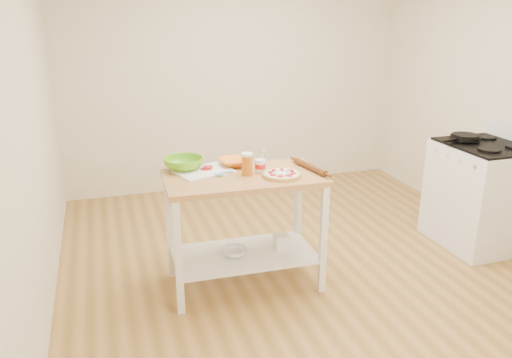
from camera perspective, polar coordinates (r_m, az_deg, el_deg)
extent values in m
cube|color=#A57C3D|center=(4.28, 5.97, -10.17)|extent=(4.00, 4.50, 0.02)
cube|color=beige|center=(5.92, -2.41, 11.93)|extent=(4.00, 0.02, 2.70)
cube|color=beige|center=(3.52, -24.96, 5.52)|extent=(0.02, 4.50, 2.70)
cube|color=#B5824A|center=(3.67, -1.43, 0.16)|extent=(1.18, 0.67, 0.04)
cube|color=white|center=(3.92, -1.35, -8.60)|extent=(1.10, 0.61, 0.02)
cube|color=white|center=(3.51, -8.85, -8.95)|extent=(0.05, 0.05, 0.86)
cube|color=white|center=(4.00, -9.85, -5.42)|extent=(0.05, 0.05, 0.86)
cube|color=white|center=(3.77, 7.67, -6.91)|extent=(0.05, 0.05, 0.86)
cube|color=white|center=(4.23, 4.78, -3.87)|extent=(0.05, 0.05, 0.86)
cube|color=white|center=(4.94, 24.18, -1.76)|extent=(0.67, 0.78, 0.92)
cube|color=black|center=(4.81, 24.91, 3.50)|extent=(0.63, 0.74, 0.02)
cylinder|color=black|center=(4.84, 22.82, 4.42)|extent=(0.26, 0.26, 0.03)
cube|color=black|center=(4.68, 21.34, 4.15)|extent=(0.16, 0.06, 0.02)
cylinder|color=tan|center=(3.64, 2.96, 0.41)|extent=(0.28, 0.28, 0.02)
cylinder|color=tan|center=(3.63, 2.97, 0.59)|extent=(0.28, 0.28, 0.01)
cylinder|color=white|center=(3.63, 2.97, 0.60)|extent=(0.25, 0.25, 0.01)
cylinder|color=#AD191A|center=(3.68, 3.94, 0.94)|extent=(0.05, 0.05, 0.01)
cylinder|color=#AD191A|center=(3.71, 3.10, 1.09)|extent=(0.05, 0.05, 0.01)
cylinder|color=#AD191A|center=(3.69, 2.18, 1.02)|extent=(0.05, 0.05, 0.01)
cylinder|color=#AD191A|center=(3.64, 1.70, 0.77)|extent=(0.05, 0.05, 0.01)
cylinder|color=#AD191A|center=(3.58, 1.97, 0.47)|extent=(0.05, 0.05, 0.01)
cylinder|color=#AD191A|center=(3.55, 2.83, 0.31)|extent=(0.05, 0.05, 0.01)
cylinder|color=#AD191A|center=(3.57, 3.78, 0.39)|extent=(0.05, 0.05, 0.01)
cylinder|color=#AD191A|center=(3.62, 4.24, 0.65)|extent=(0.05, 0.05, 0.01)
sphere|color=white|center=(3.68, 3.35, 0.94)|extent=(0.03, 0.03, 0.03)
sphere|color=white|center=(3.66, 2.41, 0.88)|extent=(0.03, 0.03, 0.03)
sphere|color=white|center=(3.60, 2.09, 0.58)|extent=(0.03, 0.03, 0.03)
sphere|color=white|center=(3.57, 3.15, 0.40)|extent=(0.03, 0.03, 0.03)
sphere|color=white|center=(3.62, 3.77, 0.66)|extent=(0.03, 0.03, 0.03)
sphere|color=white|center=(3.68, 3.40, 0.98)|extent=(0.03, 0.03, 0.03)
plane|color=#1E5419|center=(3.66, 4.12, 0.89)|extent=(0.03, 0.03, 0.00)
plane|color=#1E5419|center=(3.67, 3.05, 0.99)|extent=(0.03, 0.03, 0.00)
plane|color=#1E5419|center=(3.67, 2.13, 0.96)|extent=(0.03, 0.03, 0.00)
plane|color=#1E5419|center=(3.60, 1.97, 0.63)|extent=(0.03, 0.03, 0.00)
cube|color=white|center=(3.75, -5.96, 0.89)|extent=(0.47, 0.40, 0.01)
cube|color=#F4EACC|center=(3.76, -8.08, 1.11)|extent=(0.03, 0.03, 0.02)
cube|color=#F4EACC|center=(3.77, -7.61, 1.20)|extent=(0.03, 0.03, 0.02)
cube|color=#F4EACC|center=(3.79, -7.13, 1.29)|extent=(0.03, 0.03, 0.02)
cube|color=#F4EACC|center=(3.79, -8.32, 1.24)|extent=(0.03, 0.03, 0.02)
cube|color=#F4EACC|center=(3.80, -7.84, 1.33)|extent=(0.03, 0.03, 0.02)
cube|color=#F4EACC|center=(3.82, -7.37, 1.42)|extent=(0.03, 0.03, 0.02)
cylinder|color=#AD191A|center=(3.78, -5.84, 1.16)|extent=(0.07, 0.07, 0.01)
cylinder|color=#AD191A|center=(3.78, -5.64, 1.29)|extent=(0.07, 0.07, 0.01)
cylinder|color=#AD191A|center=(3.79, -5.44, 1.41)|extent=(0.07, 0.07, 0.01)
cube|color=#3BB9BC|center=(3.64, -4.29, 0.54)|extent=(0.06, 0.04, 0.01)
cylinder|color=#3BB9BC|center=(3.69, -3.35, 0.80)|extent=(0.10, 0.02, 0.01)
cube|color=silver|center=(3.85, -7.10, 1.44)|extent=(0.18, 0.02, 0.00)
cube|color=black|center=(3.82, -8.98, 1.28)|extent=(0.10, 0.02, 0.01)
imported|color=orange|center=(3.88, -2.44, 1.93)|extent=(0.24, 0.24, 0.06)
imported|color=#5EAD17|center=(3.82, -8.30, 1.73)|extent=(0.31, 0.31, 0.09)
cylinder|color=#B76212|center=(3.65, -1.02, 1.56)|extent=(0.08, 0.08, 0.15)
cylinder|color=white|center=(3.62, -1.02, 2.82)|extent=(0.08, 0.08, 0.02)
cylinder|color=white|center=(3.72, 0.48, 1.51)|extent=(0.08, 0.08, 0.10)
cylinder|color=red|center=(3.72, 0.48, 1.51)|extent=(0.08, 0.08, 0.04)
cylinder|color=silver|center=(3.70, 0.78, 2.64)|extent=(0.01, 0.05, 0.10)
cylinder|color=brown|center=(3.80, 6.19, 1.39)|extent=(0.12, 0.40, 0.05)
imported|color=silver|center=(3.87, -2.46, -8.34)|extent=(0.22, 0.22, 0.06)
cube|color=white|center=(3.98, 2.92, -7.14)|extent=(0.11, 0.11, 0.11)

